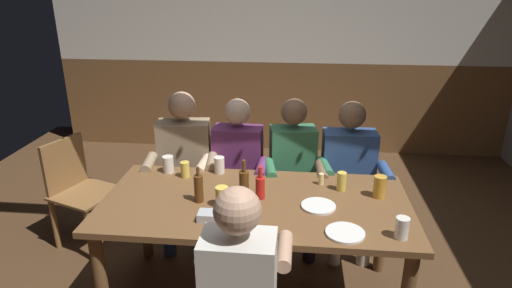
{
  "coord_description": "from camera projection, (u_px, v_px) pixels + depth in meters",
  "views": [
    {
      "loc": [
        0.25,
        -2.54,
        2.07
      ],
      "look_at": [
        0.0,
        -0.04,
        1.12
      ],
      "focal_mm": 30.63,
      "sensor_mm": 36.0,
      "label": 1
    }
  ],
  "objects": [
    {
      "name": "plate_1",
      "position": [
        318.0,
        206.0,
        2.69
      ],
      "size": [
        0.21,
        0.21,
        0.01
      ],
      "primitive_type": "cylinder",
      "color": "white",
      "rests_on": "dining_table"
    },
    {
      "name": "pint_glass_1",
      "position": [
        380.0,
        187.0,
        2.79
      ],
      "size": [
        0.08,
        0.08,
        0.15
      ],
      "primitive_type": "cylinder",
      "color": "gold",
      "rests_on": "dining_table"
    },
    {
      "name": "plate_0",
      "position": [
        345.0,
        233.0,
        2.41
      ],
      "size": [
        0.22,
        0.22,
        0.01
      ],
      "primitive_type": "cylinder",
      "color": "white",
      "rests_on": "dining_table"
    },
    {
      "name": "bottle_1",
      "position": [
        244.0,
        183.0,
        2.79
      ],
      "size": [
        0.06,
        0.06,
        0.25
      ],
      "color": "#593314",
      "rests_on": "dining_table"
    },
    {
      "name": "chair_empty_near_right",
      "position": [
        79.0,
        189.0,
        3.53
      ],
      "size": [
        0.57,
        0.57,
        0.88
      ],
      "rotation": [
        0.0,
        0.0,
        -1.93
      ],
      "color": "brown",
      "rests_on": "ground_plane"
    },
    {
      "name": "person_3",
      "position": [
        349.0,
        171.0,
        3.39
      ],
      "size": [
        0.56,
        0.52,
        1.21
      ],
      "rotation": [
        0.0,
        0.0,
        3.2
      ],
      "color": "#2D4C84",
      "rests_on": "ground_plane"
    },
    {
      "name": "dining_table",
      "position": [
        255.0,
        214.0,
        2.8
      ],
      "size": [
        1.95,
        0.95,
        0.75
      ],
      "color": "brown",
      "rests_on": "ground_plane"
    },
    {
      "name": "person_4",
      "position": [
        241.0,
        282.0,
        2.14
      ],
      "size": [
        0.49,
        0.52,
        1.22
      ],
      "rotation": [
        0.0,
        0.0,
        -0.01
      ],
      "color": "silver",
      "rests_on": "ground_plane"
    },
    {
      "name": "bottle_0",
      "position": [
        199.0,
        188.0,
        2.73
      ],
      "size": [
        0.06,
        0.06,
        0.24
      ],
      "color": "#593314",
      "rests_on": "dining_table"
    },
    {
      "name": "person_2",
      "position": [
        294.0,
        169.0,
        3.43
      ],
      "size": [
        0.54,
        0.56,
        1.22
      ],
      "rotation": [
        0.0,
        0.0,
        3.32
      ],
      "color": "#33724C",
      "rests_on": "ground_plane"
    },
    {
      "name": "pint_glass_6",
      "position": [
        168.0,
        164.0,
        3.16
      ],
      "size": [
        0.08,
        0.08,
        0.12
      ],
      "primitive_type": "cylinder",
      "color": "white",
      "rests_on": "dining_table"
    },
    {
      "name": "back_wall_wainscot",
      "position": [
        279.0,
        106.0,
        5.52
      ],
      "size": [
        5.53,
        0.12,
        1.12
      ],
      "primitive_type": "cube",
      "color": "brown",
      "rests_on": "ground_plane"
    },
    {
      "name": "condiment_caddy",
      "position": [
        210.0,
        216.0,
        2.54
      ],
      "size": [
        0.14,
        0.1,
        0.05
      ],
      "primitive_type": "cube",
      "color": "#B2B7BC",
      "rests_on": "dining_table"
    },
    {
      "name": "bottle_2",
      "position": [
        260.0,
        186.0,
        2.77
      ],
      "size": [
        0.06,
        0.06,
        0.22
      ],
      "color": "red",
      "rests_on": "dining_table"
    },
    {
      "name": "person_0",
      "position": [
        184.0,
        161.0,
        3.51
      ],
      "size": [
        0.59,
        0.56,
        1.25
      ],
      "rotation": [
        0.0,
        0.0,
        3.27
      ],
      "color": "#997F60",
      "rests_on": "ground_plane"
    },
    {
      "name": "pint_glass_5",
      "position": [
        219.0,
        165.0,
        3.15
      ],
      "size": [
        0.08,
        0.08,
        0.12
      ],
      "primitive_type": "cylinder",
      "color": "white",
      "rests_on": "dining_table"
    },
    {
      "name": "pint_glass_4",
      "position": [
        341.0,
        181.0,
        2.89
      ],
      "size": [
        0.06,
        0.06,
        0.13
      ],
      "primitive_type": "cylinder",
      "color": "#E5C64C",
      "rests_on": "dining_table"
    },
    {
      "name": "table_candle",
      "position": [
        321.0,
        179.0,
        2.98
      ],
      "size": [
        0.04,
        0.04,
        0.08
      ],
      "primitive_type": "cylinder",
      "color": "#F9E08C",
      "rests_on": "dining_table"
    },
    {
      "name": "ground_plane",
      "position": [
        257.0,
        288.0,
        3.12
      ],
      "size": [
        6.63,
        6.63,
        0.0
      ],
      "primitive_type": "plane",
      "color": "#4C331E"
    },
    {
      "name": "pint_glass_0",
      "position": [
        185.0,
        169.0,
        3.09
      ],
      "size": [
        0.06,
        0.06,
        0.11
      ],
      "primitive_type": "cylinder",
      "color": "#E5C64C",
      "rests_on": "dining_table"
    },
    {
      "name": "pint_glass_3",
      "position": [
        402.0,
        228.0,
        2.35
      ],
      "size": [
        0.07,
        0.07,
        0.12
      ],
      "primitive_type": "cylinder",
      "color": "white",
      "rests_on": "dining_table"
    },
    {
      "name": "pint_glass_2",
      "position": [
        222.0,
        197.0,
        2.68
      ],
      "size": [
        0.08,
        0.08,
        0.13
      ],
      "primitive_type": "cylinder",
      "color": "#E5C64C",
      "rests_on": "dining_table"
    },
    {
      "name": "back_wall_upper",
      "position": [
        281.0,
        1.0,
        5.07
      ],
      "size": [
        5.53,
        0.12,
        1.42
      ],
      "primitive_type": "cube",
      "color": "silver"
    },
    {
      "name": "person_1",
      "position": [
        237.0,
        167.0,
        3.47
      ],
      "size": [
        0.54,
        0.51,
        1.2
      ],
      "rotation": [
        0.0,
        0.0,
        3.1
      ],
      "color": "#6B2D66",
      "rests_on": "ground_plane"
    }
  ]
}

